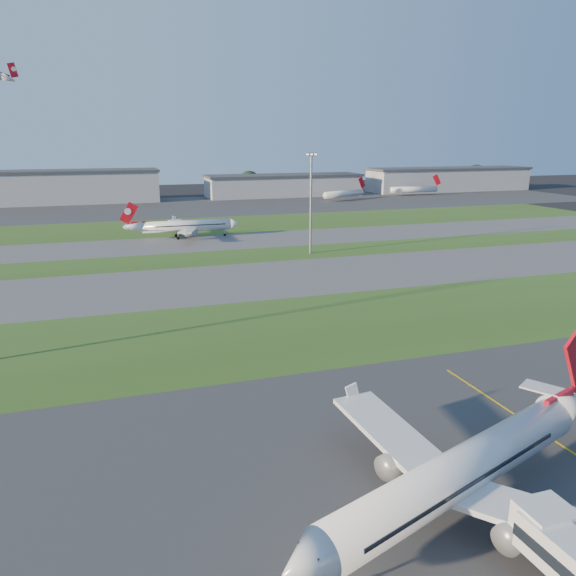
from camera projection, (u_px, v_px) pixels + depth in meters
name	position (u px, v px, depth m)	size (l,w,h in m)	color
grass_strip_a	(344.00, 323.00, 91.75)	(300.00, 34.00, 0.01)	#32501A
taxiway_a	(283.00, 277.00, 122.02)	(300.00, 32.00, 0.01)	#515154
grass_strip_b	(253.00, 255.00, 144.96)	(300.00, 18.00, 0.01)	#32501A
taxiway_b	(234.00, 241.00, 165.14)	(300.00, 26.00, 0.01)	#515154
grass_strip_c	(213.00, 225.00, 195.42)	(300.00, 40.00, 0.01)	#32501A
apron_far	(187.00, 206.00, 250.47)	(400.00, 80.00, 0.01)	#333335
airliner_parked	(462.00, 472.00, 44.05)	(34.25, 28.97, 11.16)	silver
airliner_taxiing	(186.00, 226.00, 169.68)	(32.81, 27.85, 10.24)	silver
mini_jet_near	(344.00, 194.00, 273.43)	(26.87, 13.41, 9.48)	silver
mini_jet_far	(414.00, 189.00, 296.17)	(28.63, 5.46, 9.48)	silver
light_mast_centre	(311.00, 197.00, 143.85)	(3.20, 0.70, 25.80)	gray
hangar_west	(81.00, 186.00, 262.40)	(71.40, 23.00, 15.20)	gray
hangar_east	(284.00, 185.00, 293.19)	(81.60, 23.00, 11.20)	gray
hangar_far_east	(449.00, 179.00, 323.21)	(96.90, 23.00, 13.20)	gray
tree_mid_west	(135.00, 187.00, 280.53)	(9.90, 9.90, 10.80)	black
tree_mid_east	(249.00, 182.00, 301.19)	(11.55, 11.55, 12.60)	black
tree_east	(377.00, 180.00, 322.23)	(10.45, 10.45, 11.40)	black
tree_far_east	(476.00, 175.00, 346.76)	(12.65, 12.65, 13.80)	black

